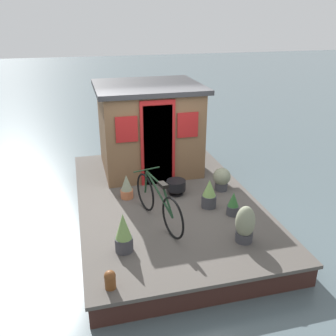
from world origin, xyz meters
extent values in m
plane|color=#4C5B60|center=(0.00, 0.00, 0.00)|extent=(60.00, 60.00, 0.00)
cube|color=#4C4742|center=(0.00, 0.00, 0.39)|extent=(5.34, 3.39, 0.06)
cube|color=#381E19|center=(0.00, 0.00, 0.18)|extent=(5.24, 3.32, 0.36)
cube|color=brown|center=(1.57, 0.00, 1.34)|extent=(1.84, 2.09, 1.84)
cube|color=#28282B|center=(1.57, 0.00, 2.31)|extent=(2.04, 2.29, 0.10)
cube|color=maroon|center=(0.63, 0.00, 1.27)|extent=(0.04, 0.60, 1.70)
cube|color=maroon|center=(0.63, 0.00, 1.32)|extent=(0.03, 0.72, 1.80)
cube|color=maroon|center=(0.63, -0.63, 1.67)|extent=(0.03, 0.44, 0.52)
cube|color=maroon|center=(0.63, 0.63, 1.67)|extent=(0.03, 0.44, 0.52)
torus|color=black|center=(-0.39, 0.48, 0.77)|extent=(0.69, 0.20, 0.70)
torus|color=black|center=(-1.40, 0.23, 0.77)|extent=(0.69, 0.20, 0.70)
cylinder|color=black|center=(-0.94, 0.34, 0.99)|extent=(0.95, 0.27, 0.48)
cylinder|color=black|center=(-0.78, 0.38, 1.20)|extent=(0.61, 0.18, 0.07)
cylinder|color=black|center=(-1.24, 0.27, 0.97)|extent=(0.36, 0.12, 0.44)
cylinder|color=black|center=(-0.43, 0.47, 0.99)|extent=(0.12, 0.06, 0.46)
cube|color=black|center=(-1.08, 0.31, 1.21)|extent=(0.22, 0.14, 0.06)
cylinder|color=black|center=(-0.47, 0.46, 1.25)|extent=(0.14, 0.49, 0.02)
cylinder|color=#38383D|center=(-0.60, -0.69, 0.53)|extent=(0.28, 0.28, 0.24)
cone|color=#70934C|center=(-0.60, -0.69, 0.81)|extent=(0.25, 0.25, 0.32)
cylinder|color=#38383D|center=(0.02, -1.18, 0.50)|extent=(0.25, 0.25, 0.17)
sphere|color=gray|center=(0.02, -1.18, 0.72)|extent=(0.36, 0.36, 0.36)
cylinder|color=#38383D|center=(-1.80, -0.84, 0.50)|extent=(0.28, 0.28, 0.16)
ellipsoid|color=gray|center=(-1.80, -0.84, 0.77)|extent=(0.31, 0.31, 0.54)
cylinder|color=#38383D|center=(-1.59, 1.05, 0.53)|extent=(0.28, 0.28, 0.23)
cone|color=#70934C|center=(-1.59, 1.05, 0.85)|extent=(0.25, 0.25, 0.42)
cylinder|color=#38383D|center=(-0.98, -1.00, 0.50)|extent=(0.22, 0.22, 0.17)
cone|color=#2D602D|center=(-0.98, -1.00, 0.72)|extent=(0.20, 0.20, 0.27)
cylinder|color=#B2603D|center=(0.15, 0.75, 0.50)|extent=(0.25, 0.25, 0.17)
cone|color=gray|center=(0.15, 0.75, 0.74)|extent=(0.22, 0.22, 0.31)
cylinder|color=black|center=(0.06, -0.23, 0.62)|extent=(0.39, 0.39, 0.19)
cylinder|color=black|center=(0.06, -0.23, 0.47)|extent=(0.04, 0.04, 0.10)
cylinder|color=black|center=(0.06, -0.23, 0.43)|extent=(0.27, 0.27, 0.02)
cylinder|color=brown|center=(-2.38, 1.34, 0.51)|extent=(0.15, 0.15, 0.19)
sphere|color=brown|center=(-2.38, 1.34, 0.61)|extent=(0.16, 0.16, 0.16)
camera|label=1|loc=(-6.36, 1.57, 3.80)|focal=39.62mm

